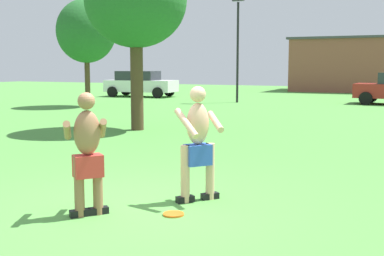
{
  "coord_description": "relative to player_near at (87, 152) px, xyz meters",
  "views": [
    {
      "loc": [
        3.48,
        -5.68,
        1.95
      ],
      "look_at": [
        0.14,
        1.64,
        0.93
      ],
      "focal_mm": 46.54,
      "sensor_mm": 36.0,
      "label": 1
    }
  ],
  "objects": [
    {
      "name": "outbuilding_behind_lot",
      "position": [
        0.01,
        33.84,
        1.14
      ],
      "size": [
        10.13,
        6.33,
        3.94
      ],
      "color": "brown",
      "rests_on": "ground_plane"
    },
    {
      "name": "ground_plane",
      "position": [
        0.37,
        0.5,
        -0.84
      ],
      "size": [
        80.0,
        80.0,
        0.0
      ],
      "primitive_type": "plane",
      "color": "#4C8E3D"
    },
    {
      "name": "lamp_post",
      "position": [
        -4.78,
        19.44,
        2.49
      ],
      "size": [
        0.6,
        0.24,
        5.39
      ],
      "color": "black",
      "rests_on": "ground_plane"
    },
    {
      "name": "player_near",
      "position": [
        0.0,
        0.0,
        0.0
      ],
      "size": [
        0.69,
        0.84,
        1.61
      ],
      "color": "black",
      "rests_on": "ground_plane"
    },
    {
      "name": "tree_left_field",
      "position": [
        -10.36,
        14.12,
        2.66
      ],
      "size": [
        2.75,
        2.75,
        4.98
      ],
      "color": "#4C3823",
      "rests_on": "ground_plane"
    },
    {
      "name": "car_white_far_end",
      "position": [
        -11.8,
        21.45,
        -0.02
      ],
      "size": [
        4.43,
        2.31,
        1.58
      ],
      "color": "white",
      "rests_on": "ground_plane"
    },
    {
      "name": "frisbee",
      "position": [
        1.01,
        0.45,
        -0.83
      ],
      "size": [
        0.28,
        0.28,
        0.03
      ],
      "primitive_type": "cylinder",
      "color": "orange",
      "rests_on": "ground_plane"
    },
    {
      "name": "tree_right_field",
      "position": [
        -3.85,
        7.71,
        2.97
      ],
      "size": [
        3.01,
        3.01,
        5.25
      ],
      "color": "#4C3823",
      "rests_on": "ground_plane"
    },
    {
      "name": "player_in_blue",
      "position": [
        1.02,
        1.22,
        0.03
      ],
      "size": [
        0.75,
        0.78,
        1.66
      ],
      "color": "black",
      "rests_on": "ground_plane"
    }
  ]
}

